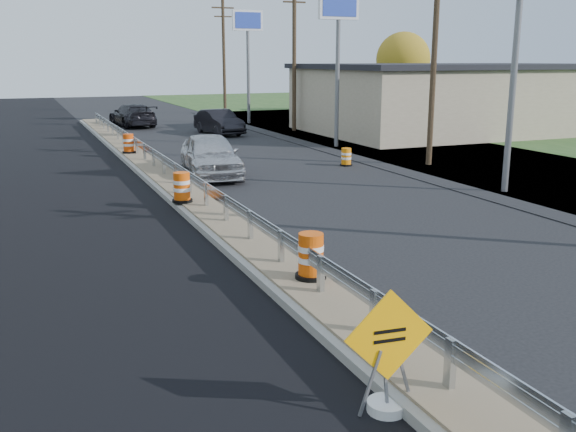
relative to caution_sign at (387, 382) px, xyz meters
name	(u,v)px	position (x,y,z in m)	size (l,w,h in m)	color
ground	(251,247)	(0.90, 7.89, -0.44)	(140.00, 140.00, 0.00)	black
milled_overlay	(44,188)	(-3.50, 17.89, -0.43)	(7.20, 120.00, 0.01)	black
median	(176,186)	(0.90, 15.89, -0.33)	(1.60, 55.00, 0.23)	gray
guardrail	(169,165)	(0.90, 16.89, 0.29)	(0.10, 46.15, 0.72)	silver
retail_building_near	(454,97)	(21.89, 27.89, 1.72)	(18.50, 12.50, 4.27)	tan
pylon_sign_mid	(338,20)	(11.40, 23.89, 6.04)	(2.20, 0.30, 7.90)	slate
pylon_sign_north	(248,31)	(11.40, 37.89, 6.04)	(2.20, 0.30, 7.90)	slate
utility_pole_smid	(435,50)	(12.40, 16.89, 4.50)	(1.90, 0.26, 9.40)	#473523
utility_pole_nmid	(294,53)	(12.40, 31.89, 4.50)	(1.90, 0.26, 9.40)	#473523
utility_pole_north	(224,55)	(12.40, 46.89, 4.50)	(1.90, 0.26, 9.40)	#473523
tree_far_yellow	(403,59)	(26.90, 41.89, 4.10)	(4.62, 4.62, 6.86)	#473523
caution_sign	(387,382)	(0.00, 0.00, 0.00)	(1.24, 0.52, 1.71)	white
barrel_median_near	(311,257)	(1.04, 4.65, 0.24)	(0.63, 0.63, 0.93)	black
barrel_median_mid	(182,188)	(0.35, 12.67, 0.24)	(0.63, 0.63, 0.92)	black
barrel_median_far	(129,144)	(0.59, 24.21, 0.22)	(0.61, 0.61, 0.90)	black
barrel_shoulder_near	(346,157)	(8.97, 18.15, -0.06)	(0.53, 0.53, 0.78)	black
car_silver	(211,155)	(2.79, 17.94, 0.41)	(2.01, 4.99, 1.70)	#BABABF
car_dark_mid	(219,122)	(7.38, 32.04, 0.32)	(1.61, 4.61, 1.52)	black
car_dark_far	(133,115)	(3.24, 38.94, 0.35)	(2.20, 5.41, 1.57)	black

